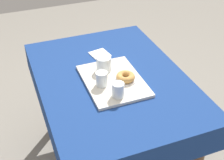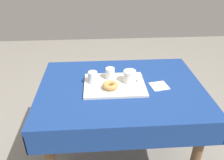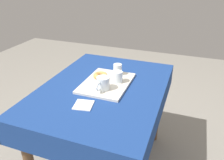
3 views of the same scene
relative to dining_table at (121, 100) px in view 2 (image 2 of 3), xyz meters
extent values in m
plane|color=gray|center=(0.00, 0.00, -0.63)|extent=(6.00, 6.00, 0.00)
cube|color=navy|center=(0.00, 0.00, 0.10)|extent=(1.14, 0.83, 0.03)
cube|color=navy|center=(0.00, -0.41, 0.01)|extent=(1.14, 0.01, 0.14)
cube|color=navy|center=(0.00, 0.41, 0.01)|extent=(1.14, 0.01, 0.14)
cube|color=navy|center=(-0.57, 0.00, 0.01)|extent=(0.01, 0.83, 0.14)
cube|color=navy|center=(0.57, 0.00, 0.01)|extent=(0.01, 0.83, 0.14)
cylinder|color=brown|center=(0.48, -0.32, -0.27)|extent=(0.06, 0.06, 0.72)
cylinder|color=brown|center=(-0.48, 0.32, -0.27)|extent=(0.06, 0.06, 0.72)
cylinder|color=brown|center=(0.48, 0.32, -0.27)|extent=(0.06, 0.06, 0.72)
cube|color=silver|center=(-0.04, 0.01, 0.13)|extent=(0.42, 0.31, 0.02)
cylinder|color=white|center=(0.06, 0.03, 0.18)|extent=(0.09, 0.09, 0.09)
cylinder|color=#B27523|center=(0.06, 0.03, 0.17)|extent=(0.07, 0.07, 0.06)
torus|color=white|center=(0.12, 0.02, 0.18)|extent=(0.06, 0.02, 0.06)
cylinder|color=white|center=(-0.07, 0.08, 0.18)|extent=(0.06, 0.06, 0.08)
cylinder|color=silver|center=(-0.07, 0.08, 0.16)|extent=(0.06, 0.06, 0.04)
cylinder|color=white|center=(-0.19, 0.04, 0.18)|extent=(0.06, 0.06, 0.08)
cylinder|color=silver|center=(-0.19, 0.04, 0.16)|extent=(0.06, 0.06, 0.05)
cylinder|color=silver|center=(-0.08, -0.05, 0.14)|extent=(0.12, 0.12, 0.01)
torus|color=tan|center=(-0.08, -0.05, 0.16)|extent=(0.10, 0.10, 0.04)
cube|color=white|center=(0.26, -0.02, 0.12)|extent=(0.13, 0.13, 0.01)
camera|label=1|loc=(-1.37, 0.52, 1.15)|focal=49.96mm
camera|label=2|loc=(-0.15, -1.32, 0.95)|focal=36.24mm
camera|label=3|loc=(1.29, 0.54, 0.86)|focal=36.27mm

